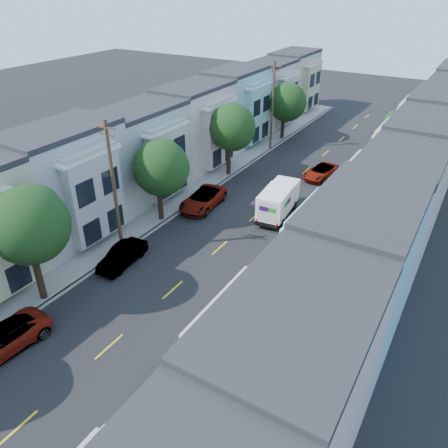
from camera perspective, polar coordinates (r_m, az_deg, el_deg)
name	(u,v)px	position (r m, az deg, el deg)	size (l,w,h in m)	color
ground	(173,290)	(29.75, -6.70, -8.55)	(160.00, 160.00, 0.00)	black
road_slab	(270,203)	(40.64, 6.07, 2.79)	(12.00, 70.00, 0.02)	black
curb_left	(215,188)	(43.20, -1.19, 4.76)	(0.30, 70.00, 0.15)	gray
curb_right	(334,218)	(38.81, 14.14, 0.72)	(0.30, 70.00, 0.15)	gray
sidewalk_left	(204,185)	(43.84, -2.64, 5.13)	(2.60, 70.00, 0.15)	gray
sidewalk_right	(349,222)	(38.53, 15.95, 0.23)	(2.60, 70.00, 0.15)	gray
centerline	(270,203)	(40.65, 6.07, 2.78)	(0.12, 70.00, 0.01)	gold
townhouse_row_left	(173,178)	(45.91, -6.62, 6.03)	(5.00, 70.00, 8.50)	beige
townhouse_row_right	(394,235)	(38.01, 21.37, -1.34)	(5.00, 70.00, 8.50)	beige
tree_b	(29,225)	(27.93, -24.17, -0.18)	(4.70, 4.70, 8.00)	black
tree_c	(160,168)	(35.63, -8.32, 7.26)	(4.57, 4.57, 7.19)	black
tree_d	(231,128)	(44.32, 0.96, 12.49)	(4.70, 4.70, 7.54)	black
tree_e	(286,102)	(56.10, 8.17, 15.47)	(4.70, 4.70, 7.11)	black
tree_far_r	(395,126)	(52.12, 21.45, 11.87)	(3.10, 3.10, 5.67)	black
utility_pole_near	(114,189)	(32.03, -14.15, 4.50)	(1.60, 0.26, 10.00)	#42301E
utility_pole_far	(272,106)	(52.40, 6.34, 15.04)	(1.60, 0.26, 10.00)	#42301E
fedex_truck	(278,200)	(37.86, 7.11, 3.12)	(2.16, 5.61, 2.69)	white
lead_sedan	(321,172)	(46.42, 12.54, 6.66)	(2.19, 4.74, 1.32)	black
parked_left_b	(2,340)	(27.95, -27.05, -13.35)	(2.41, 5.23, 1.45)	black
parked_left_c	(122,256)	(32.40, -13.13, -4.09)	(1.50, 4.26, 1.42)	#A3A6A7
parked_left_d	(203,199)	(39.41, -2.77, 3.26)	(2.55, 5.53, 1.54)	#490315
parked_right_a	(170,385)	(23.29, -7.12, -20.14)	(1.73, 4.11, 1.23)	#494D50
parked_right_b	(235,308)	(27.08, 1.48, -10.96)	(1.91, 4.55, 1.37)	white
parked_right_c	(331,199)	(40.95, 13.81, 3.22)	(2.06, 4.47, 1.24)	black
parked_right_d	(363,162)	(50.36, 17.72, 7.78)	(1.37, 3.89, 1.30)	#071B32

